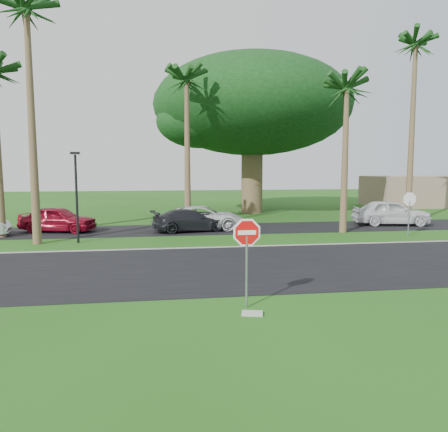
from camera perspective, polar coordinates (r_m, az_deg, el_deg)
name	(u,v)px	position (r m, az deg, el deg)	size (l,w,h in m)	color
ground	(215,280)	(15.12, -1.21, -8.42)	(120.00, 120.00, 0.00)	#1F4812
road	(208,267)	(17.05, -2.07, -6.69)	(120.00, 8.00, 0.02)	black
parking_strip	(190,229)	(27.34, -4.52, -1.76)	(120.00, 5.00, 0.02)	black
curb	(199,248)	(20.99, -3.30, -4.16)	(120.00, 0.12, 0.06)	gray
stop_sign_near	(247,244)	(11.93, 2.98, -3.71)	(1.05, 0.07, 2.62)	gray
stop_sign_far	(409,205)	(26.50, 23.06, 1.33)	(1.05, 0.07, 2.62)	gray
palm_left_near	(27,16)	(24.90, -24.38, 22.72)	(5.00, 5.00, 12.50)	brown
palm_center	(187,84)	(29.06, -4.90, 16.85)	(5.00, 5.00, 10.50)	brown
palm_right_near	(347,92)	(27.15, 15.77, 15.31)	(5.00, 5.00, 9.50)	brown
palm_right_far	(416,49)	(33.17, 23.75, 19.30)	(5.00, 5.00, 13.00)	brown
canopy_tree	(252,106)	(37.69, 3.74, 14.10)	(16.50, 16.50, 13.12)	brown
streetlight_right	(76,191)	(23.41, -18.72, 3.07)	(0.45, 0.25, 4.64)	black
building_far	(419,191)	(48.10, 24.08, 2.99)	(10.00, 6.00, 3.00)	gray
car_red	(58,219)	(27.95, -20.88, -0.42)	(1.80, 4.49, 1.53)	maroon
car_dark	(190,221)	(26.41, -4.44, -0.61)	(1.87, 4.60, 1.33)	black
car_minivan	(204,218)	(27.16, -2.64, -0.27)	(2.42, 5.25, 1.46)	silver
car_pickup	(391,213)	(31.32, 20.99, 0.41)	(2.01, 4.99, 1.70)	silver
utility_slab	(252,313)	(11.80, 3.71, -12.57)	(0.55, 0.35, 0.06)	#A5A59C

